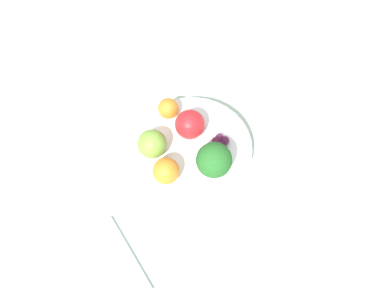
# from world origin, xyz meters

# --- Properties ---
(ground_plane) EXTENTS (6.00, 6.00, 0.00)m
(ground_plane) POSITION_xyz_m (0.00, 0.00, 0.00)
(ground_plane) COLOR gray
(table_surface) EXTENTS (1.20, 1.20, 0.02)m
(table_surface) POSITION_xyz_m (0.00, 0.00, 0.01)
(table_surface) COLOR #B2C6B2
(table_surface) RESTS_ON ground_plane
(bowl) EXTENTS (0.22, 0.22, 0.04)m
(bowl) POSITION_xyz_m (0.00, 0.00, 0.04)
(bowl) COLOR white
(bowl) RESTS_ON table_surface
(broccoli) EXTENTS (0.06, 0.06, 0.08)m
(broccoli) POSITION_xyz_m (0.05, 0.03, 0.11)
(broccoli) COLOR #8CB76B
(broccoli) RESTS_ON bowl
(apple_red) EXTENTS (0.05, 0.05, 0.05)m
(apple_red) POSITION_xyz_m (-0.03, 0.00, 0.09)
(apple_red) COLOR red
(apple_red) RESTS_ON bowl
(apple_green) EXTENTS (0.05, 0.05, 0.05)m
(apple_green) POSITION_xyz_m (0.00, -0.07, 0.09)
(apple_green) COLOR olive
(apple_green) RESTS_ON bowl
(orange_front) EXTENTS (0.05, 0.05, 0.05)m
(orange_front) POSITION_xyz_m (0.05, -0.05, 0.08)
(orange_front) COLOR orange
(orange_front) RESTS_ON bowl
(orange_back) EXTENTS (0.04, 0.04, 0.04)m
(orange_back) POSITION_xyz_m (-0.08, -0.04, 0.08)
(orange_back) COLOR orange
(orange_back) RESTS_ON bowl
(grape_cluster) EXTENTS (0.03, 0.03, 0.02)m
(grape_cluster) POSITION_xyz_m (0.00, 0.05, 0.07)
(grape_cluster) COLOR #511938
(grape_cluster) RESTS_ON bowl
(napkin) EXTENTS (0.18, 0.16, 0.01)m
(napkin) POSITION_xyz_m (0.19, -0.17, 0.02)
(napkin) COLOR silver
(napkin) RESTS_ON table_surface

